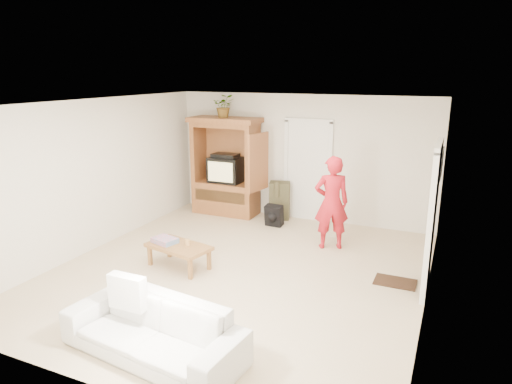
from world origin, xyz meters
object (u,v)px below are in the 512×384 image
at_px(sofa, 153,330).
at_px(coffee_table, 179,248).
at_px(man, 331,203).
at_px(armoire, 227,173).

bearing_deg(sofa, coffee_table, 123.39).
bearing_deg(man, armoire, -46.79).
xyz_separation_m(armoire, sofa, (1.68, -4.99, -0.60)).
xyz_separation_m(sofa, coffee_table, (-1.04, 2.09, 0.02)).
distance_m(armoire, sofa, 5.29).
bearing_deg(man, sofa, 52.23).
xyz_separation_m(man, sofa, (-0.94, -3.90, -0.52)).
height_order(armoire, sofa, armoire).
height_order(sofa, coffee_table, sofa).
xyz_separation_m(man, coffee_table, (-1.97, -1.82, -0.50)).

